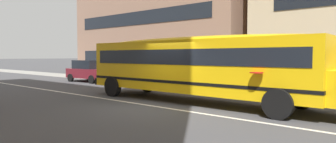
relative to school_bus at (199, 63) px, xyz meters
name	(u,v)px	position (x,y,z in m)	size (l,w,h in m)	color
ground_plane	(157,107)	(-0.64, -1.96, -1.65)	(400.00, 400.00, 0.00)	#424244
sidewalk_far	(244,90)	(-0.64, 5.41, -1.65)	(120.00, 3.00, 0.01)	gray
lane_centreline	(157,107)	(-0.64, -1.96, -1.65)	(110.00, 0.16, 0.01)	silver
school_bus	(199,63)	(0.00, 0.00, 0.00)	(12.44, 2.96, 2.78)	yellow
parked_car_maroon_end_of_row	(90,71)	(-12.03, 2.83, -0.81)	(3.96, 1.99, 1.64)	maroon
apartment_block_far_left	(171,7)	(-11.23, 11.46, 5.00)	(17.76, 9.15, 13.30)	#93705B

